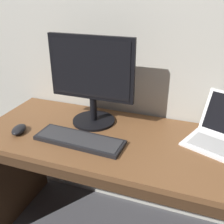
# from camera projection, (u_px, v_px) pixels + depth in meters

# --- Properties ---
(desk) EXTENTS (1.61, 0.60, 0.72)m
(desk) POSITION_uv_depth(u_px,v_px,m) (129.00, 176.00, 1.42)
(desk) COLOR brown
(desk) RESTS_ON ground
(external_monitor) EXTENTS (0.47, 0.24, 0.49)m
(external_monitor) POSITION_uv_depth(u_px,v_px,m) (92.00, 79.00, 1.38)
(external_monitor) COLOR black
(external_monitor) RESTS_ON desk
(wired_keyboard) EXTENTS (0.46, 0.17, 0.02)m
(wired_keyboard) POSITION_uv_depth(u_px,v_px,m) (79.00, 140.00, 1.31)
(wired_keyboard) COLOR black
(wired_keyboard) RESTS_ON desk
(computer_mouse) EXTENTS (0.09, 0.12, 0.04)m
(computer_mouse) POSITION_uv_depth(u_px,v_px,m) (19.00, 129.00, 1.39)
(computer_mouse) COLOR black
(computer_mouse) RESTS_ON desk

